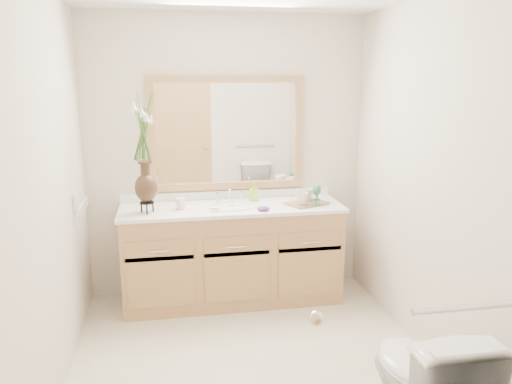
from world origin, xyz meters
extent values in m
plane|color=beige|center=(0.00, 0.00, 0.00)|extent=(2.60, 2.60, 0.00)
cube|color=beige|center=(0.00, 1.30, 1.20)|extent=(2.40, 0.02, 2.40)
cube|color=beige|center=(0.00, -1.30, 1.20)|extent=(2.40, 0.02, 2.40)
cube|color=beige|center=(-1.20, 0.00, 1.20)|extent=(0.02, 2.60, 2.40)
cube|color=beige|center=(1.20, 0.00, 1.20)|extent=(0.02, 2.60, 2.40)
cube|color=tan|center=(0.00, 1.01, 0.40)|extent=(1.80, 0.55, 0.80)
cube|color=white|center=(0.00, 1.01, 0.82)|extent=(1.84, 0.57, 0.03)
ellipsoid|color=white|center=(0.00, 0.99, 0.78)|extent=(0.38, 0.30, 0.12)
cylinder|color=silver|center=(0.00, 1.17, 0.89)|extent=(0.02, 0.02, 0.11)
cylinder|color=silver|center=(-0.10, 1.17, 0.87)|extent=(0.02, 0.02, 0.08)
cylinder|color=silver|center=(0.10, 1.17, 0.87)|extent=(0.02, 0.02, 0.08)
cube|color=white|center=(0.00, 1.28, 1.41)|extent=(1.20, 0.01, 0.85)
cube|color=tan|center=(0.00, 1.28, 1.86)|extent=(1.32, 0.04, 0.06)
cube|color=tan|center=(0.00, 1.28, 0.95)|extent=(1.32, 0.04, 0.06)
cube|color=tan|center=(-0.63, 1.28, 1.41)|extent=(0.06, 0.04, 0.85)
cube|color=tan|center=(0.63, 1.28, 1.41)|extent=(0.06, 0.04, 0.85)
cube|color=white|center=(-1.19, 0.76, 0.98)|extent=(0.02, 0.12, 0.12)
cube|color=tan|center=(-0.30, -1.29, 1.00)|extent=(0.80, 0.03, 2.00)
cylinder|color=silver|center=(0.70, -1.27, 0.95)|extent=(0.55, 0.03, 0.03)
imported|color=white|center=(0.70, -0.92, 0.37)|extent=(0.42, 0.75, 0.74)
cylinder|color=black|center=(-0.68, 0.93, 0.91)|extent=(0.11, 0.11, 0.01)
ellipsoid|color=#311C16|center=(-0.68, 0.93, 1.03)|extent=(0.18, 0.18, 0.23)
cylinder|color=#311C16|center=(-0.68, 0.93, 1.18)|extent=(0.07, 0.07, 0.10)
cylinder|color=#4C7A33|center=(-0.68, 0.93, 1.44)|extent=(0.06, 0.06, 0.41)
cylinder|color=beige|center=(-0.42, 0.99, 0.88)|extent=(0.07, 0.07, 0.09)
cylinder|color=beige|center=(-0.15, 0.88, 0.84)|extent=(0.09, 0.09, 0.01)
cube|color=beige|center=(-0.15, 0.88, 0.85)|extent=(0.06, 0.06, 0.02)
imported|color=#9EDD34|center=(0.21, 1.16, 0.90)|extent=(0.08, 0.08, 0.14)
ellipsoid|color=#59246D|center=(0.23, 0.82, 0.85)|extent=(0.12, 0.11, 0.04)
cube|color=brown|center=(0.63, 0.97, 0.84)|extent=(0.39, 0.33, 0.02)
imported|color=beige|center=(0.56, 0.90, 0.90)|extent=(0.14, 0.14, 0.11)
imported|color=beige|center=(0.64, 1.02, 0.90)|extent=(0.15, 0.15, 0.11)
cylinder|color=#25703E|center=(0.69, 0.90, 0.85)|extent=(0.07, 0.07, 0.01)
cylinder|color=#25703E|center=(0.69, 0.90, 0.90)|extent=(0.01, 0.01, 0.10)
ellipsoid|color=#25703E|center=(0.69, 0.90, 0.96)|extent=(0.07, 0.07, 0.08)
cylinder|color=#25703E|center=(0.75, 1.04, 0.85)|extent=(0.05, 0.05, 0.01)
cylinder|color=#25703E|center=(0.75, 1.04, 0.89)|extent=(0.01, 0.01, 0.08)
ellipsoid|color=#25703E|center=(0.75, 1.04, 0.94)|extent=(0.06, 0.06, 0.07)
camera|label=1|loc=(-0.52, -2.96, 1.87)|focal=35.00mm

